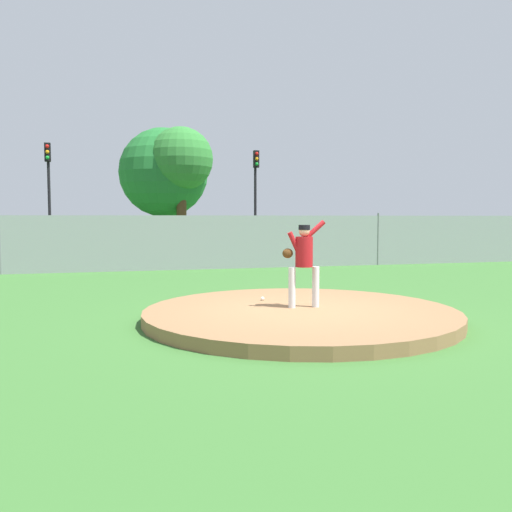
# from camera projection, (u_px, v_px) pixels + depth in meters

# --- Properties ---
(ground_plane) EXTENTS (80.00, 80.00, 0.00)m
(ground_plane) POSITION_uv_depth(u_px,v_px,m) (230.00, 282.00, 15.48)
(ground_plane) COLOR #386B2D
(asphalt_strip) EXTENTS (44.00, 7.00, 0.01)m
(asphalt_strip) POSITION_uv_depth(u_px,v_px,m) (189.00, 260.00, 23.66)
(asphalt_strip) COLOR #2B2B2D
(asphalt_strip) RESTS_ON ground_plane
(pitchers_mound) EXTENTS (5.67, 5.67, 0.21)m
(pitchers_mound) POSITION_uv_depth(u_px,v_px,m) (300.00, 315.00, 9.69)
(pitchers_mound) COLOR olive
(pitchers_mound) RESTS_ON ground_plane
(pitcher_youth) EXTENTS (0.81, 0.32, 1.61)m
(pitcher_youth) POSITION_uv_depth(u_px,v_px,m) (303.00, 257.00, 9.78)
(pitcher_youth) COLOR silver
(pitcher_youth) RESTS_ON pitchers_mound
(baseball) EXTENTS (0.07, 0.07, 0.07)m
(baseball) POSITION_uv_depth(u_px,v_px,m) (263.00, 299.00, 10.67)
(baseball) COLOR white
(baseball) RESTS_ON pitchers_mound
(chainlink_fence) EXTENTS (34.27, 0.07, 2.04)m
(chainlink_fence) POSITION_uv_depth(u_px,v_px,m) (206.00, 242.00, 19.26)
(chainlink_fence) COLOR gray
(chainlink_fence) RESTS_ON ground_plane
(parked_car_red) EXTENTS (1.87, 4.31, 1.63)m
(parked_car_red) POSITION_uv_depth(u_px,v_px,m) (252.00, 241.00, 24.53)
(parked_car_red) COLOR #A81919
(parked_car_red) RESTS_ON ground_plane
(parked_car_champagne) EXTENTS (2.11, 4.62, 1.74)m
(parked_car_champagne) POSITION_uv_depth(u_px,v_px,m) (30.00, 243.00, 21.99)
(parked_car_champagne) COLOR tan
(parked_car_champagne) RESTS_ON ground_plane
(parked_car_slate) EXTENTS (1.89, 4.64, 1.65)m
(parked_car_slate) POSITION_uv_depth(u_px,v_px,m) (344.00, 240.00, 25.94)
(parked_car_slate) COLOR slate
(parked_car_slate) RESTS_ON ground_plane
(parked_car_teal) EXTENTS (1.99, 4.33, 1.68)m
(parked_car_teal) POSITION_uv_depth(u_px,v_px,m) (103.00, 243.00, 22.31)
(parked_car_teal) COLOR #146066
(parked_car_teal) RESTS_ON ground_plane
(parked_car_silver) EXTENTS (1.96, 4.37, 1.65)m
(parked_car_silver) POSITION_uv_depth(u_px,v_px,m) (419.00, 239.00, 26.31)
(parked_car_silver) COLOR #B7BABF
(parked_car_silver) RESTS_ON ground_plane
(traffic_light_near) EXTENTS (0.28, 0.46, 5.48)m
(traffic_light_near) POSITION_uv_depth(u_px,v_px,m) (49.00, 180.00, 26.07)
(traffic_light_near) COLOR black
(traffic_light_near) RESTS_ON ground_plane
(traffic_light_far) EXTENTS (0.28, 0.46, 5.42)m
(traffic_light_far) POSITION_uv_depth(u_px,v_px,m) (256.00, 184.00, 28.55)
(traffic_light_far) COLOR black
(traffic_light_far) RESTS_ON ground_plane
(tree_slender_far) EXTENTS (5.45, 5.45, 7.36)m
(tree_slender_far) POSITION_uv_depth(u_px,v_px,m) (164.00, 173.00, 32.89)
(tree_slender_far) COLOR #4C331E
(tree_slender_far) RESTS_ON ground_plane
(tree_bushy_near) EXTENTS (3.80, 3.80, 7.22)m
(tree_bushy_near) POSITION_uv_depth(u_px,v_px,m) (181.00, 161.00, 31.59)
(tree_bushy_near) COLOR #4C331E
(tree_bushy_near) RESTS_ON ground_plane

